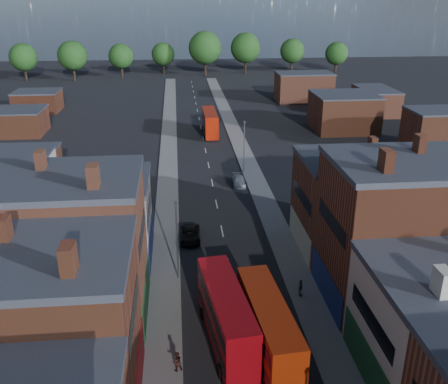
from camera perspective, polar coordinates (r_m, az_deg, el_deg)
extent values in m
cube|color=gray|center=(67.49, -6.50, -0.89)|extent=(3.00, 200.00, 0.12)
cube|color=gray|center=(68.39, 4.44, -0.49)|extent=(3.00, 200.00, 0.12)
cylinder|color=slate|center=(47.67, -5.39, -5.77)|extent=(0.16, 0.16, 8.00)
cube|color=slate|center=(45.95, -5.56, -1.35)|extent=(0.25, 0.70, 0.25)
cylinder|color=slate|center=(76.19, 2.31, 5.08)|extent=(0.16, 0.16, 8.00)
cube|color=slate|center=(75.13, 2.36, 8.00)|extent=(0.25, 0.70, 0.25)
cube|color=#A20910|center=(40.07, 0.25, -13.98)|extent=(3.91, 11.39, 4.46)
cube|color=black|center=(40.58, 0.25, -14.96)|extent=(3.85, 10.51, 0.91)
cube|color=black|center=(39.45, 0.26, -12.73)|extent=(3.85, 10.51, 0.91)
cylinder|color=black|center=(38.44, -0.46, -19.79)|extent=(0.43, 1.04, 1.01)
cylinder|color=black|center=(38.91, 3.41, -19.22)|extent=(0.43, 1.04, 1.01)
cylinder|color=black|center=(43.92, -2.48, -13.71)|extent=(0.43, 1.04, 1.01)
cylinder|color=black|center=(44.34, 0.84, -13.30)|extent=(0.43, 1.04, 1.01)
cube|color=#AE2909|center=(39.03, 5.07, -15.26)|extent=(3.45, 11.19, 4.41)
cube|color=black|center=(39.54, 5.03, -16.24)|extent=(3.43, 10.32, 0.90)
cube|color=black|center=(38.40, 5.12, -14.01)|extent=(3.43, 10.32, 0.90)
cylinder|color=black|center=(38.08, 8.38, -20.58)|extent=(0.39, 1.02, 1.00)
cylinder|color=black|center=(42.73, 2.03, -14.86)|extent=(0.39, 1.02, 1.00)
cylinder|color=black|center=(43.25, 5.37, -14.45)|extent=(0.39, 1.02, 1.00)
cube|color=#A61A07|center=(97.76, -1.63, 7.97)|extent=(2.56, 10.74, 4.28)
cube|color=black|center=(97.96, -1.62, 7.50)|extent=(2.61, 9.88, 0.88)
cube|color=black|center=(97.51, -1.63, 8.55)|extent=(2.61, 9.88, 0.88)
cylinder|color=black|center=(94.88, -2.18, 6.28)|extent=(0.30, 0.98, 0.97)
cylinder|color=black|center=(95.06, -0.71, 6.33)|extent=(0.30, 0.98, 0.97)
cylinder|color=black|center=(101.48, -2.46, 7.32)|extent=(0.30, 0.98, 0.97)
cylinder|color=black|center=(101.66, -1.08, 7.36)|extent=(0.30, 0.98, 0.97)
imported|color=black|center=(56.43, -3.91, -4.88)|extent=(2.34, 4.90, 1.35)
imported|color=#BEBEBE|center=(72.16, 1.71, 1.27)|extent=(1.87, 4.34, 1.25)
imported|color=#3C1C18|center=(38.73, -5.40, -18.74)|extent=(0.84, 0.58, 1.57)
imported|color=#635E55|center=(46.92, 8.73, -10.77)|extent=(0.79, 1.05, 1.63)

